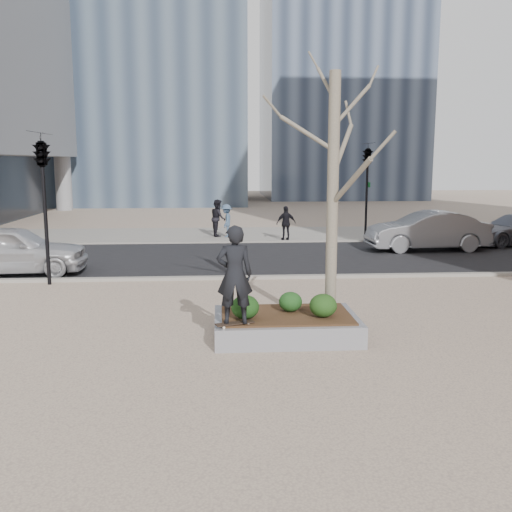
{
  "coord_description": "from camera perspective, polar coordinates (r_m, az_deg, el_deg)",
  "views": [
    {
      "loc": [
        -0.41,
        -11.57,
        3.67
      ],
      "look_at": [
        0.5,
        2.0,
        1.4
      ],
      "focal_mm": 40.0,
      "sensor_mm": 36.0,
      "label": 1
    }
  ],
  "objects": [
    {
      "name": "traffic_light_near",
      "position": [
        17.97,
        -20.34,
        4.35
      ],
      "size": [
        0.6,
        2.48,
        4.5
      ],
      "primitive_type": null,
      "color": "black",
      "rests_on": "ground"
    },
    {
      "name": "car_silver",
      "position": [
        24.56,
        16.74,
        2.42
      ],
      "size": [
        4.95,
        1.86,
        1.61
      ],
      "primitive_type": "imported",
      "rotation": [
        0.0,
        0.0,
        4.74
      ],
      "color": "gray",
      "rests_on": "street"
    },
    {
      "name": "pedestrian_c",
      "position": [
        26.59,
        3.03,
        3.3
      ],
      "size": [
        0.99,
        0.56,
        1.59
      ],
      "primitive_type": "imported",
      "rotation": [
        0.0,
        0.0,
        3.33
      ],
      "color": "black",
      "rests_on": "far_sidewalk"
    },
    {
      "name": "pedestrian_b",
      "position": [
        27.73,
        -2.98,
        3.55
      ],
      "size": [
        0.69,
        1.08,
        1.59
      ],
      "primitive_type": "imported",
      "rotation": [
        0.0,
        0.0,
        4.61
      ],
      "color": "#3F5672",
      "rests_on": "far_sidewalk"
    },
    {
      "name": "skateboard",
      "position": [
        11.32,
        -2.13,
        -6.86
      ],
      "size": [
        0.8,
        0.45,
        0.08
      ],
      "primitive_type": null,
      "rotation": [
        0.0,
        0.0,
        0.34
      ],
      "color": "black",
      "rests_on": "planter"
    },
    {
      "name": "shrub_left",
      "position": [
        11.64,
        -1.09,
        -5.12
      ],
      "size": [
        0.58,
        0.58,
        0.49
      ],
      "primitive_type": "ellipsoid",
      "color": "#193510",
      "rests_on": "planter_mulch"
    },
    {
      "name": "shrub_middle",
      "position": [
        12.23,
        3.47,
        -4.59
      ],
      "size": [
        0.5,
        0.5,
        0.42
      ],
      "primitive_type": "ellipsoid",
      "color": "#133E18",
      "rests_on": "planter_mulch"
    },
    {
      "name": "far_sidewalk",
      "position": [
        28.81,
        -2.99,
        2.16
      ],
      "size": [
        60.0,
        6.0,
        0.02
      ],
      "primitive_type": "cube",
      "color": "gray",
      "rests_on": "ground"
    },
    {
      "name": "skateboarder",
      "position": [
        11.08,
        -2.16,
        -1.87
      ],
      "size": [
        0.71,
        0.47,
        1.93
      ],
      "primitive_type": "imported",
      "rotation": [
        0.0,
        0.0,
        3.16
      ],
      "color": "black",
      "rests_on": "skateboard"
    },
    {
      "name": "sycamore_tree",
      "position": [
        12.11,
        7.76,
        9.96
      ],
      "size": [
        2.8,
        2.8,
        6.6
      ],
      "primitive_type": null,
      "color": "gray",
      "rests_on": "planter_mulch"
    },
    {
      "name": "planter_mulch",
      "position": [
        12.09,
        3.02,
        -5.89
      ],
      "size": [
        2.7,
        1.7,
        0.04
      ],
      "primitive_type": "cube",
      "color": "#382314",
      "rests_on": "planter"
    },
    {
      "name": "street",
      "position": [
        21.88,
        -2.71,
        -0.17
      ],
      "size": [
        60.0,
        8.0,
        0.02
      ],
      "primitive_type": "cube",
      "color": "black",
      "rests_on": "ground"
    },
    {
      "name": "pedestrian_a",
      "position": [
        28.01,
        -3.82,
        3.82
      ],
      "size": [
        0.79,
        0.96,
        1.8
      ],
      "primitive_type": "imported",
      "rotation": [
        0.0,
        0.0,
        1.7
      ],
      "color": "black",
      "rests_on": "far_sidewalk"
    },
    {
      "name": "traffic_light_far",
      "position": [
        27.1,
        11.01,
        6.29
      ],
      "size": [
        0.6,
        2.48,
        4.5
      ],
      "primitive_type": null,
      "color": "black",
      "rests_on": "ground"
    },
    {
      "name": "shrub_right",
      "position": [
        11.86,
        6.73,
        -4.94
      ],
      "size": [
        0.57,
        0.57,
        0.48
      ],
      "primitive_type": "ellipsoid",
      "color": "#193A12",
      "rests_on": "planter_mulch"
    },
    {
      "name": "planter",
      "position": [
        12.15,
        3.01,
        -7.0
      ],
      "size": [
        3.0,
        2.0,
        0.45
      ],
      "primitive_type": "cube",
      "color": "gray",
      "rests_on": "ground"
    },
    {
      "name": "ground",
      "position": [
        12.14,
        -1.74,
        -8.12
      ],
      "size": [
        120.0,
        120.0,
        0.0
      ],
      "primitive_type": "plane",
      "color": "tan",
      "rests_on": "ground"
    },
    {
      "name": "police_car",
      "position": [
        20.12,
        -23.26,
        0.58
      ],
      "size": [
        4.84,
        2.14,
        1.62
      ],
      "primitive_type": "imported",
      "rotation": [
        0.0,
        0.0,
        1.62
      ],
      "color": "silver",
      "rests_on": "street"
    }
  ]
}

